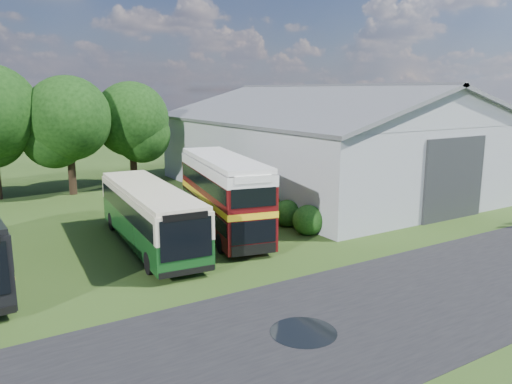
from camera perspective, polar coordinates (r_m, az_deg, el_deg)
ground at (r=19.91m, az=3.64°, el=-11.33°), size 120.00×120.00×0.00m
asphalt_road at (r=19.73m, az=16.16°, el=-12.02°), size 60.00×8.00×0.02m
puddle at (r=16.92m, az=5.43°, el=-15.72°), size 2.20×2.20×0.01m
storage_shed at (r=40.34m, az=8.01°, el=6.37°), size 18.80×24.80×8.15m
tree_right_a at (r=39.52m, az=-20.69°, el=7.86°), size 6.26×6.26×8.83m
tree_right_b at (r=41.56m, az=-14.07°, el=8.05°), size 5.98×5.98×8.45m
shrub_front at (r=27.61m, az=5.93°, el=-4.77°), size 1.70×1.70×1.70m
shrub_mid at (r=29.16m, az=3.53°, el=-3.85°), size 1.60×1.60×1.60m
shrub_back at (r=30.75m, az=1.38°, el=-3.01°), size 1.80×1.80×1.80m
bus_green_single at (r=25.54m, az=-12.06°, el=-2.56°), size 3.42×11.20×3.04m
bus_maroon_double at (r=27.20m, az=-3.74°, el=-0.40°), size 4.47×10.15×4.23m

